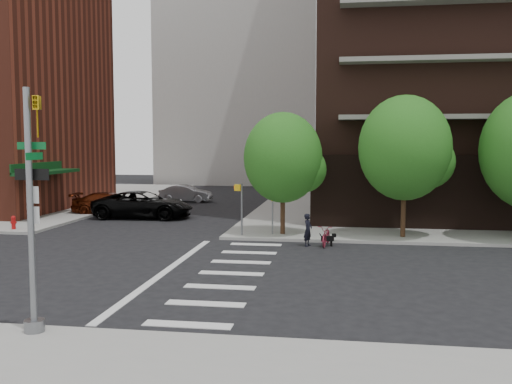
# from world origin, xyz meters

# --- Properties ---
(ground) EXTENTS (120.00, 120.00, 0.00)m
(ground) POSITION_xyz_m (0.00, 0.00, 0.00)
(ground) COLOR black
(ground) RESTS_ON ground
(crosswalk) EXTENTS (3.85, 13.00, 0.01)m
(crosswalk) POSITION_xyz_m (2.21, -0.00, 0.01)
(crosswalk) COLOR silver
(crosswalk) RESTS_ON ground
(tree_a) EXTENTS (4.00, 4.00, 5.90)m
(tree_a) POSITION_xyz_m (4.00, 8.50, 4.04)
(tree_a) COLOR #301E11
(tree_a) RESTS_ON sidewalk_ne
(tree_b) EXTENTS (4.50, 4.50, 6.65)m
(tree_b) POSITION_xyz_m (10.00, 8.50, 4.54)
(tree_b) COLOR #301E11
(tree_b) RESTS_ON sidewalk_ne
(traffic_signal) EXTENTS (0.90, 0.75, 6.00)m
(traffic_signal) POSITION_xyz_m (-0.47, -7.49, 2.70)
(traffic_signal) COLOR slate
(traffic_signal) RESTS_ON sidewalk_s
(pedestrian_signal) EXTENTS (2.18, 0.67, 2.60)m
(pedestrian_signal) POSITION_xyz_m (2.32, 7.92, 1.85)
(pedestrian_signal) COLOR slate
(pedestrian_signal) RESTS_ON sidewalk_ne
(fire_hydrant) EXTENTS (0.24, 0.24, 0.73)m
(fire_hydrant) POSITION_xyz_m (-10.50, 7.80, 0.55)
(fire_hydrant) COLOR #A50C0C
(fire_hydrant) RESTS_ON sidewalk_nw
(parked_car_black) EXTENTS (3.10, 6.34, 1.73)m
(parked_car_black) POSITION_xyz_m (-5.50, 14.19, 0.87)
(parked_car_black) COLOR black
(parked_car_black) RESTS_ON ground
(parked_car_maroon) EXTENTS (2.51, 5.27, 1.48)m
(parked_car_maroon) POSITION_xyz_m (-8.20, 15.45, 0.74)
(parked_car_maroon) COLOR #471508
(parked_car_maroon) RESTS_ON ground
(parked_car_silver) EXTENTS (1.52, 4.20, 1.38)m
(parked_car_silver) POSITION_xyz_m (-5.52, 24.17, 0.69)
(parked_car_silver) COLOR #94969B
(parked_car_silver) RESTS_ON ground
(scooter) EXTENTS (0.87, 1.93, 0.98)m
(scooter) POSITION_xyz_m (6.30, 6.18, 0.49)
(scooter) COLOR maroon
(scooter) RESTS_ON ground
(dog_walker) EXTENTS (0.64, 0.53, 1.52)m
(dog_walker) POSITION_xyz_m (5.44, 6.00, 0.76)
(dog_walker) COLOR black
(dog_walker) RESTS_ON ground
(dog) EXTENTS (0.70, 0.39, 0.59)m
(dog) POSITION_xyz_m (6.39, 6.08, 0.37)
(dog) COLOR black
(dog) RESTS_ON ground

